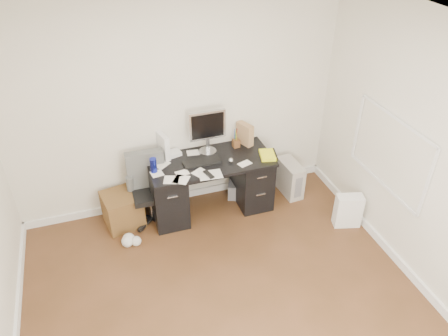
{
  "coord_description": "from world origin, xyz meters",
  "views": [
    {
      "loc": [
        -0.93,
        -2.58,
        3.62
      ],
      "look_at": [
        0.32,
        1.2,
        0.92
      ],
      "focal_mm": 35.0,
      "sensor_mm": 36.0,
      "label": 1
    }
  ],
  "objects_px": {
    "desk": "(211,183)",
    "keyboard": "(202,162)",
    "pc_tower": "(290,178)",
    "wicker_basket": "(123,209)",
    "office_chair": "(149,191)",
    "lcd_monitor": "(207,132)"
  },
  "relations": [
    {
      "from": "desk",
      "to": "keyboard",
      "type": "xyz_separation_m",
      "value": [
        -0.12,
        -0.04,
        0.36
      ]
    },
    {
      "from": "desk",
      "to": "keyboard",
      "type": "height_order",
      "value": "keyboard"
    },
    {
      "from": "pc_tower",
      "to": "wicker_basket",
      "type": "relative_size",
      "value": 1.07
    },
    {
      "from": "desk",
      "to": "pc_tower",
      "type": "relative_size",
      "value": 3.26
    },
    {
      "from": "desk",
      "to": "keyboard",
      "type": "distance_m",
      "value": 0.38
    },
    {
      "from": "desk",
      "to": "office_chair",
      "type": "height_order",
      "value": "office_chair"
    },
    {
      "from": "lcd_monitor",
      "to": "wicker_basket",
      "type": "xyz_separation_m",
      "value": [
        -1.13,
        -0.12,
        -0.82
      ]
    },
    {
      "from": "wicker_basket",
      "to": "office_chair",
      "type": "bearing_deg",
      "value": -8.25
    },
    {
      "from": "desk",
      "to": "lcd_monitor",
      "type": "height_order",
      "value": "lcd_monitor"
    },
    {
      "from": "desk",
      "to": "office_chair",
      "type": "distance_m",
      "value": 0.77
    },
    {
      "from": "keyboard",
      "to": "pc_tower",
      "type": "relative_size",
      "value": 0.97
    },
    {
      "from": "lcd_monitor",
      "to": "office_chair",
      "type": "height_order",
      "value": "lcd_monitor"
    },
    {
      "from": "pc_tower",
      "to": "lcd_monitor",
      "type": "bearing_deg",
      "value": 166.96
    },
    {
      "from": "pc_tower",
      "to": "desk",
      "type": "bearing_deg",
      "value": 176.6
    },
    {
      "from": "desk",
      "to": "wicker_basket",
      "type": "bearing_deg",
      "value": 176.52
    },
    {
      "from": "office_chair",
      "to": "pc_tower",
      "type": "distance_m",
      "value": 1.89
    },
    {
      "from": "office_chair",
      "to": "wicker_basket",
      "type": "xyz_separation_m",
      "value": [
        -0.34,
        0.05,
        -0.24
      ]
    },
    {
      "from": "keyboard",
      "to": "office_chair",
      "type": "xyz_separation_m",
      "value": [
        -0.65,
        0.05,
        -0.31
      ]
    },
    {
      "from": "lcd_monitor",
      "to": "pc_tower",
      "type": "bearing_deg",
      "value": -9.46
    },
    {
      "from": "keyboard",
      "to": "wicker_basket",
      "type": "distance_m",
      "value": 1.14
    },
    {
      "from": "office_chair",
      "to": "wicker_basket",
      "type": "relative_size",
      "value": 2.13
    },
    {
      "from": "lcd_monitor",
      "to": "office_chair",
      "type": "bearing_deg",
      "value": -168.42
    }
  ]
}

